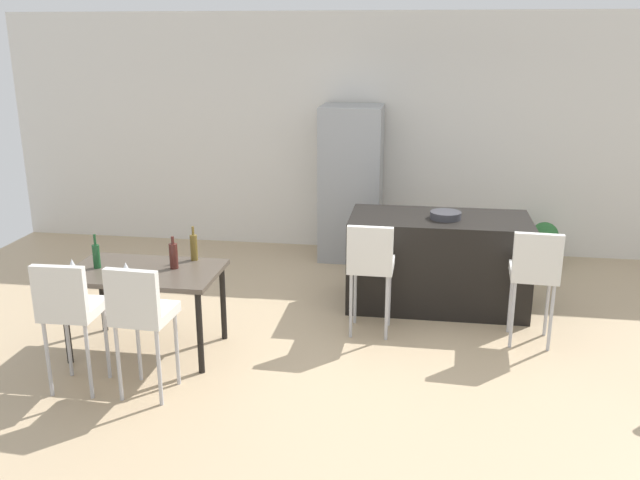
# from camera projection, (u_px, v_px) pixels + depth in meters

# --- Properties ---
(ground_plane) EXTENTS (10.00, 10.00, 0.00)m
(ground_plane) POSITION_uv_depth(u_px,v_px,m) (380.00, 344.00, 6.01)
(ground_plane) COLOR tan
(back_wall) EXTENTS (10.00, 0.12, 2.90)m
(back_wall) POSITION_uv_depth(u_px,v_px,m) (399.00, 135.00, 8.30)
(back_wall) COLOR silver
(back_wall) RESTS_ON ground_plane
(kitchen_island) EXTENTS (1.75, 0.84, 0.92)m
(kitchen_island) POSITION_uv_depth(u_px,v_px,m) (438.00, 262.00, 6.74)
(kitchen_island) COLOR black
(kitchen_island) RESTS_ON ground_plane
(bar_chair_left) EXTENTS (0.41, 0.41, 1.05)m
(bar_chair_left) POSITION_uv_depth(u_px,v_px,m) (371.00, 262.00, 6.00)
(bar_chair_left) COLOR silver
(bar_chair_left) RESTS_ON ground_plane
(bar_chair_middle) EXTENTS (0.42, 0.42, 1.05)m
(bar_chair_middle) POSITION_uv_depth(u_px,v_px,m) (535.00, 270.00, 5.80)
(bar_chair_middle) COLOR silver
(bar_chair_middle) RESTS_ON ground_plane
(dining_table) EXTENTS (1.26, 0.77, 0.74)m
(dining_table) POSITION_uv_depth(u_px,v_px,m) (145.00, 278.00, 5.70)
(dining_table) COLOR #4C4238
(dining_table) RESTS_ON ground_plane
(dining_chair_near) EXTENTS (0.41, 0.41, 1.05)m
(dining_chair_near) POSITION_uv_depth(u_px,v_px,m) (69.00, 306.00, 5.02)
(dining_chair_near) COLOR silver
(dining_chair_near) RESTS_ON ground_plane
(dining_chair_far) EXTENTS (0.42, 0.42, 1.05)m
(dining_chair_far) POSITION_uv_depth(u_px,v_px,m) (141.00, 311.00, 4.94)
(dining_chair_far) COLOR silver
(dining_chair_far) RESTS_ON ground_plane
(wine_bottle_near) EXTENTS (0.06, 0.06, 0.30)m
(wine_bottle_near) POSITION_uv_depth(u_px,v_px,m) (194.00, 247.00, 5.88)
(wine_bottle_near) COLOR brown
(wine_bottle_near) RESTS_ON dining_table
(wine_bottle_middle) EXTENTS (0.07, 0.07, 0.28)m
(wine_bottle_middle) POSITION_uv_depth(u_px,v_px,m) (174.00, 256.00, 5.67)
(wine_bottle_middle) COLOR #471E19
(wine_bottle_middle) RESTS_ON dining_table
(wine_bottle_far) EXTENTS (0.06, 0.06, 0.29)m
(wine_bottle_far) POSITION_uv_depth(u_px,v_px,m) (96.00, 256.00, 5.69)
(wine_bottle_far) COLOR #194723
(wine_bottle_far) RESTS_ON dining_table
(wine_glass_left) EXTENTS (0.07, 0.07, 0.17)m
(wine_glass_left) POSITION_uv_depth(u_px,v_px,m) (72.00, 265.00, 5.41)
(wine_glass_left) COLOR silver
(wine_glass_left) RESTS_ON dining_table
(wine_glass_right) EXTENTS (0.07, 0.07, 0.17)m
(wine_glass_right) POSITION_uv_depth(u_px,v_px,m) (126.00, 268.00, 5.33)
(wine_glass_right) COLOR silver
(wine_glass_right) RESTS_ON dining_table
(refrigerator) EXTENTS (0.72, 0.68, 1.84)m
(refrigerator) POSITION_uv_depth(u_px,v_px,m) (351.00, 183.00, 8.12)
(refrigerator) COLOR #939699
(refrigerator) RESTS_ON ground_plane
(fruit_bowl) EXTENTS (0.30, 0.30, 0.07)m
(fruit_bowl) POSITION_uv_depth(u_px,v_px,m) (446.00, 215.00, 6.54)
(fruit_bowl) COLOR #333338
(fruit_bowl) RESTS_ON kitchen_island
(potted_plant) EXTENTS (0.32, 0.32, 0.53)m
(potted_plant) POSITION_uv_depth(u_px,v_px,m) (544.00, 241.00, 7.96)
(potted_plant) COLOR #38383D
(potted_plant) RESTS_ON ground_plane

